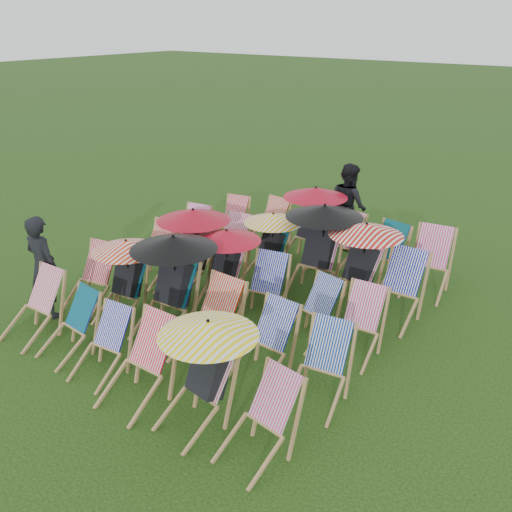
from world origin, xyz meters
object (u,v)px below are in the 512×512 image
Objects in this scene: deckchair_0 at (32,306)px; deckchair_29 at (428,263)px; person_rear at (349,205)px; deckchair_5 at (259,421)px; person_left at (43,267)px.

deckchair_29 is (3.90, 4.59, 0.05)m from deckchair_0.
deckchair_29 is 0.62× the size of person_rear.
person_rear reaches higher than deckchair_0.
person_rear is (-2.02, 1.08, 0.30)m from deckchair_29.
person_rear is at bearing 144.96° from deckchair_29.
deckchair_5 is 6.12m from person_rear.
deckchair_5 is at bearing 144.53° from person_rear.
person_rear is at bearing 70.61° from deckchair_0.
deckchair_0 is 0.57× the size of person_rear.
person_left is 5.65m from person_rear.
deckchair_29 is 5.93m from person_left.
person_rear is (-2.05, 5.75, 0.37)m from deckchair_5.
person_rear is (1.88, 5.67, 0.35)m from deckchair_0.
person_left is at bearing 101.40° from person_rear.
deckchair_29 reaches higher than deckchair_0.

